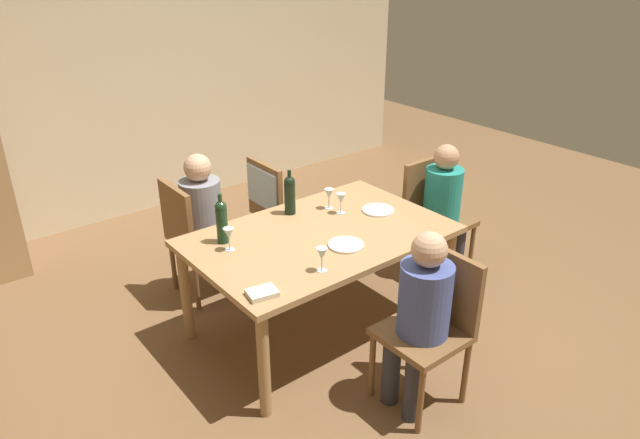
{
  "coord_description": "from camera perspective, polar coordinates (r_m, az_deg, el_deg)",
  "views": [
    {
      "loc": [
        -2.12,
        -2.66,
        2.45
      ],
      "look_at": [
        0.0,
        0.0,
        0.84
      ],
      "focal_mm": 32.69,
      "sensor_mm": 36.0,
      "label": 1
    }
  ],
  "objects": [
    {
      "name": "wine_glass_near_right",
      "position": [
        4.05,
        2.07,
        2.0
      ],
      "size": [
        0.07,
        0.07,
        0.15
      ],
      "color": "silver",
      "rests_on": "dining_table"
    },
    {
      "name": "wine_glass_near_left",
      "position": [
        3.6,
        -8.92,
        -1.47
      ],
      "size": [
        0.07,
        0.07,
        0.15
      ],
      "color": "silver",
      "rests_on": "dining_table"
    },
    {
      "name": "wine_glass_centre",
      "position": [
        4.12,
        0.89,
        2.46
      ],
      "size": [
        0.07,
        0.07,
        0.15
      ],
      "color": "silver",
      "rests_on": "dining_table"
    },
    {
      "name": "wine_glass_far",
      "position": [
        3.33,
        0.18,
        -3.46
      ],
      "size": [
        0.07,
        0.07,
        0.15
      ],
      "color": "silver",
      "rests_on": "dining_table"
    },
    {
      "name": "folded_napkin",
      "position": [
        3.17,
        -5.68,
        -7.17
      ],
      "size": [
        0.18,
        0.15,
        0.03
      ],
      "primitive_type": "cube",
      "rotation": [
        0.0,
        0.0,
        -0.19
      ],
      "color": "beige",
      "rests_on": "dining_table"
    },
    {
      "name": "wine_bottle_tall_green",
      "position": [
        4.03,
        -2.98,
        2.52
      ],
      "size": [
        0.08,
        0.08,
        0.32
      ],
      "color": "black",
      "rests_on": "dining_table"
    },
    {
      "name": "dinner_plate_host",
      "position": [
        4.14,
        5.7,
        0.92
      ],
      "size": [
        0.23,
        0.23,
        0.01
      ],
      "primitive_type": "cylinder",
      "color": "white",
      "rests_on": "dining_table"
    },
    {
      "name": "dinner_plate_guest_left",
      "position": [
        3.65,
        2.56,
        -2.5
      ],
      "size": [
        0.23,
        0.23,
        0.01
      ],
      "primitive_type": "cylinder",
      "color": "silver",
      "rests_on": "dining_table"
    },
    {
      "name": "chair_far_left",
      "position": [
        4.38,
        -12.34,
        -1.18
      ],
      "size": [
        0.44,
        0.44,
        0.92
      ],
      "rotation": [
        0.0,
        0.0,
        -1.57
      ],
      "color": "brown",
      "rests_on": "ground_plane"
    },
    {
      "name": "person_man_bearded",
      "position": [
        4.38,
        -11.17,
        0.54
      ],
      "size": [
        0.34,
        0.3,
        1.12
      ],
      "rotation": [
        0.0,
        0.0,
        -1.57
      ],
      "color": "#33333D",
      "rests_on": "ground_plane"
    },
    {
      "name": "chair_near",
      "position": [
        3.4,
        11.01,
        -9.47
      ],
      "size": [
        0.44,
        0.44,
        0.92
      ],
      "rotation": [
        0.0,
        0.0,
        1.57
      ],
      "color": "brown",
      "rests_on": "ground_plane"
    },
    {
      "name": "person_man_guest",
      "position": [
        3.27,
        9.84,
        -8.68
      ],
      "size": [
        0.34,
        0.29,
        1.1
      ],
      "rotation": [
        0.0,
        0.0,
        1.57
      ],
      "color": "#33333D",
      "rests_on": "ground_plane"
    },
    {
      "name": "chair_far_right",
      "position": [
        4.68,
        -4.59,
        1.93
      ],
      "size": [
        0.46,
        0.44,
        0.92
      ],
      "rotation": [
        0.0,
        0.0,
        -1.57
      ],
      "color": "brown",
      "rests_on": "ground_plane"
    },
    {
      "name": "wine_bottle_dark_red",
      "position": [
        3.68,
        -9.59,
        -0.08
      ],
      "size": [
        0.07,
        0.07,
        0.33
      ],
      "color": "#19381E",
      "rests_on": "dining_table"
    },
    {
      "name": "chair_right_end",
      "position": [
        4.73,
        10.97,
        0.98
      ],
      "size": [
        0.44,
        0.44,
        0.92
      ],
      "rotation": [
        0.0,
        0.0,
        3.14
      ],
      "color": "brown",
      "rests_on": "ground_plane"
    },
    {
      "name": "ground_plane",
      "position": [
        4.19,
        0.0,
        -10.4
      ],
      "size": [
        10.0,
        10.0,
        0.0
      ],
      "primitive_type": "plane",
      "color": "brown"
    },
    {
      "name": "rear_room_partition",
      "position": [
        5.9,
        -17.31,
        13.55
      ],
      "size": [
        6.4,
        0.12,
        2.7
      ],
      "primitive_type": "cube",
      "color": "beige",
      "rests_on": "ground_plane"
    },
    {
      "name": "dining_table",
      "position": [
        3.84,
        0.0,
        -2.41
      ],
      "size": [
        1.68,
        1.08,
        0.74
      ],
      "color": "#A87F51",
      "rests_on": "ground_plane"
    },
    {
      "name": "person_woman_host",
      "position": [
        4.62,
        12.12,
        1.69
      ],
      "size": [
        0.29,
        0.33,
        1.09
      ],
      "rotation": [
        0.0,
        0.0,
        3.14
      ],
      "color": "#33333D",
      "rests_on": "ground_plane"
    }
  ]
}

